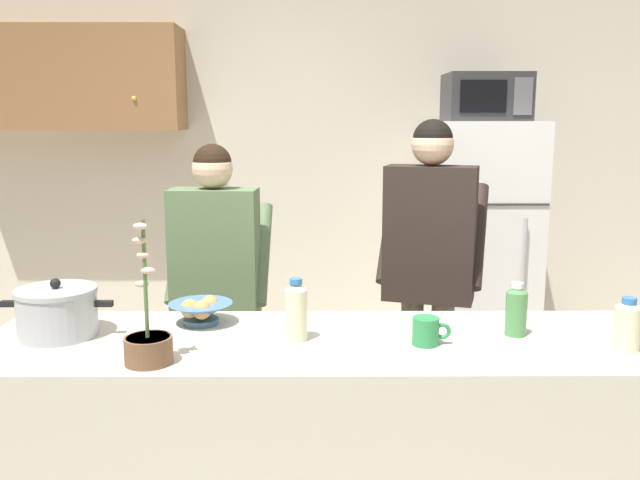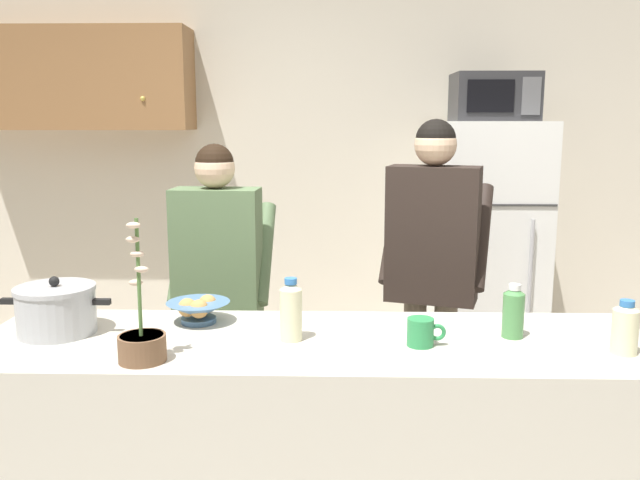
# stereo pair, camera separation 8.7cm
# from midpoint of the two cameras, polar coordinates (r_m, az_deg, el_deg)

# --- Properties ---
(back_wall_unit) EXTENTS (6.00, 0.48, 2.60)m
(back_wall_unit) POSITION_cam_midpoint_polar(r_m,az_deg,el_deg) (4.48, -3.66, 6.70)
(back_wall_unit) COLOR beige
(back_wall_unit) RESTS_ON ground
(kitchen_island) EXTENTS (2.35, 0.68, 0.92)m
(kitchen_island) POSITION_cam_midpoint_polar(r_m,az_deg,el_deg) (2.50, -0.98, -18.56)
(kitchen_island) COLOR beige
(kitchen_island) RESTS_ON ground
(refrigerator) EXTENTS (0.64, 0.68, 1.66)m
(refrigerator) POSITION_cam_midpoint_polar(r_m,az_deg,el_deg) (4.24, 12.90, -1.36)
(refrigerator) COLOR white
(refrigerator) RESTS_ON ground
(microwave) EXTENTS (0.48, 0.37, 0.28)m
(microwave) POSITION_cam_midpoint_polar(r_m,az_deg,el_deg) (4.14, 13.52, 11.88)
(microwave) COLOR #2D2D30
(microwave) RESTS_ON refrigerator
(person_near_pot) EXTENTS (0.49, 0.42, 1.57)m
(person_near_pot) POSITION_cam_midpoint_polar(r_m,az_deg,el_deg) (3.11, -9.75, -2.90)
(person_near_pot) COLOR #33384C
(person_near_pot) RESTS_ON ground
(person_by_sink) EXTENTS (0.59, 0.53, 1.67)m
(person_by_sink) POSITION_cam_midpoint_polar(r_m,az_deg,el_deg) (3.20, 8.67, -0.99)
(person_by_sink) COLOR #726656
(person_by_sink) RESTS_ON ground
(cooking_pot) EXTENTS (0.39, 0.28, 0.21)m
(cooking_pot) POSITION_cam_midpoint_polar(r_m,az_deg,el_deg) (2.52, -22.64, -5.75)
(cooking_pot) COLOR #ADAFB5
(cooking_pot) RESTS_ON kitchen_island
(coffee_mug) EXTENTS (0.13, 0.09, 0.10)m
(coffee_mug) POSITION_cam_midpoint_polar(r_m,az_deg,el_deg) (2.27, 8.09, -7.79)
(coffee_mug) COLOR #2D8C4C
(coffee_mug) RESTS_ON kitchen_island
(bread_bowl) EXTENTS (0.24, 0.24, 0.10)m
(bread_bowl) POSITION_cam_midpoint_polar(r_m,az_deg,el_deg) (2.51, -11.23, -6.02)
(bread_bowl) COLOR #4C7299
(bread_bowl) RESTS_ON kitchen_island
(bottle_near_edge) EXTENTS (0.07, 0.07, 0.19)m
(bottle_near_edge) POSITION_cam_midpoint_polar(r_m,az_deg,el_deg) (2.42, 15.59, -5.82)
(bottle_near_edge) COLOR #4C8C4C
(bottle_near_edge) RESTS_ON kitchen_island
(bottle_mid_counter) EXTENTS (0.08, 0.08, 0.18)m
(bottle_mid_counter) POSITION_cam_midpoint_polar(r_m,az_deg,el_deg) (2.39, 24.04, -6.69)
(bottle_mid_counter) COLOR beige
(bottle_mid_counter) RESTS_ON kitchen_island
(bottle_far_corner) EXTENTS (0.08, 0.08, 0.22)m
(bottle_far_corner) POSITION_cam_midpoint_polar(r_m,az_deg,el_deg) (2.28, -3.17, -6.08)
(bottle_far_corner) COLOR beige
(bottle_far_corner) RESTS_ON kitchen_island
(potted_orchid) EXTENTS (0.15, 0.15, 0.45)m
(potted_orchid) POSITION_cam_midpoint_polar(r_m,az_deg,el_deg) (2.16, -15.73, -8.48)
(potted_orchid) COLOR brown
(potted_orchid) RESTS_ON kitchen_island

